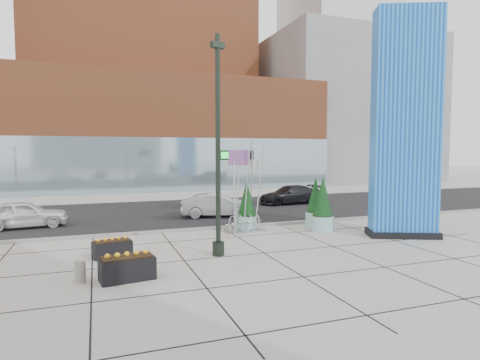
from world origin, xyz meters
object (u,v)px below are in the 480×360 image
object	(u,v)px
lamp_post	(218,167)
car_silver_mid	(217,205)
public_art_sculpture	(245,207)
blue_pylon	(405,128)
concrete_bollard	(80,272)
car_white_west	(24,214)
overhead_street_sign	(231,162)

from	to	relation	value
lamp_post	car_silver_mid	size ratio (longest dim) A/B	1.93
public_art_sculpture	car_silver_mid	xyz separation A→B (m)	(-0.05, 4.39, -0.47)
blue_pylon	concrete_bollard	bearing A→B (deg)	-148.18
public_art_sculpture	car_white_west	size ratio (longest dim) A/B	1.10
lamp_post	overhead_street_sign	xyz separation A→B (m)	(2.01, 4.51, 0.04)
public_art_sculpture	car_silver_mid	bearing A→B (deg)	83.30
overhead_street_sign	car_silver_mid	distance (m)	4.45
concrete_bollard	overhead_street_sign	world-z (taller)	overhead_street_sign
blue_pylon	car_silver_mid	distance (m)	10.79
blue_pylon	overhead_street_sign	size ratio (longest dim) A/B	2.60
public_art_sculpture	car_white_west	xyz separation A→B (m)	(-9.92, 4.45, -0.47)
overhead_street_sign	car_silver_mid	bearing A→B (deg)	96.27
lamp_post	car_silver_mid	distance (m)	8.82
concrete_bollard	public_art_sculpture	bearing A→B (deg)	36.74
blue_pylon	public_art_sculpture	bearing A→B (deg)	175.11
lamp_post	car_silver_mid	bearing A→B (deg)	73.74
overhead_street_sign	concrete_bollard	bearing A→B (deg)	-125.72
blue_pylon	overhead_street_sign	bearing A→B (deg)	171.39
lamp_post	public_art_sculpture	world-z (taller)	lamp_post
car_silver_mid	blue_pylon	bearing A→B (deg)	-127.14
blue_pylon	car_silver_mid	bearing A→B (deg)	152.56
car_white_west	car_silver_mid	distance (m)	9.87
car_white_west	public_art_sculpture	bearing A→B (deg)	-120.58
public_art_sculpture	concrete_bollard	size ratio (longest dim) A/B	6.88
car_silver_mid	car_white_west	bearing A→B (deg)	103.76
lamp_post	car_white_west	xyz separation A→B (m)	(-7.50, 8.16, -2.55)
blue_pylon	car_silver_mid	size ratio (longest dim) A/B	2.43
car_white_west	concrete_bollard	bearing A→B (deg)	-169.92
car_silver_mid	lamp_post	bearing A→B (deg)	177.84
public_art_sculpture	overhead_street_sign	xyz separation A→B (m)	(-0.40, 0.80, 2.13)
lamp_post	public_art_sculpture	bearing A→B (deg)	56.96
blue_pylon	concrete_bollard	size ratio (longest dim) A/B	15.65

